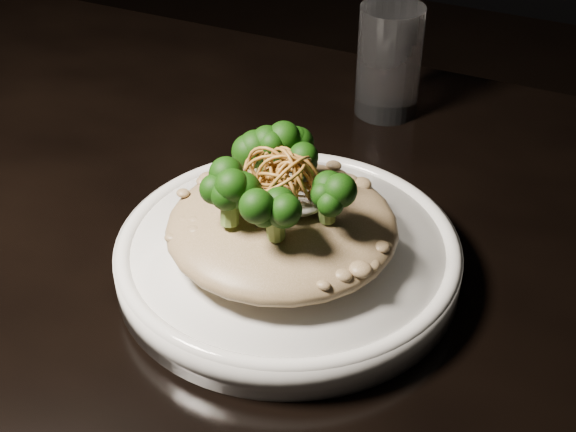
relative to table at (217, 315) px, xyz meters
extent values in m
cube|color=black|center=(0.00, 0.00, 0.06)|extent=(1.10, 0.80, 0.04)
cylinder|color=black|center=(-0.48, 0.33, -0.31)|extent=(0.05, 0.05, 0.71)
cylinder|color=white|center=(0.07, -0.01, 0.10)|extent=(0.27, 0.27, 0.03)
ellipsoid|color=brown|center=(0.07, -0.01, 0.13)|extent=(0.18, 0.18, 0.04)
ellipsoid|color=white|center=(0.08, 0.00, 0.16)|extent=(0.05, 0.05, 0.02)
cylinder|color=white|center=(0.06, 0.28, 0.14)|extent=(0.07, 0.07, 0.12)
camera|label=1|loc=(0.28, -0.45, 0.50)|focal=50.00mm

